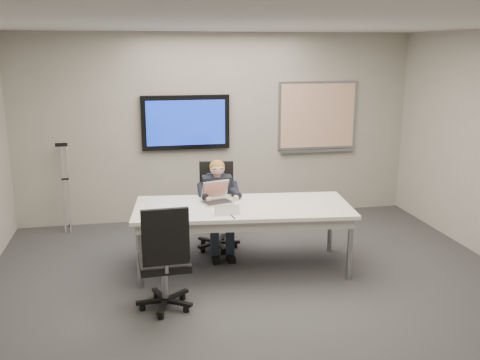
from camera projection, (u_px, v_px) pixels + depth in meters
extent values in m
cube|color=#333335|center=(266.00, 303.00, 5.54)|extent=(6.00, 6.00, 0.02)
cube|color=silver|center=(269.00, 22.00, 4.86)|extent=(6.00, 6.00, 0.02)
cube|color=#9E998F|center=(219.00, 128.00, 8.05)|extent=(6.00, 0.02, 2.80)
cube|color=#9E998F|center=(435.00, 323.00, 2.35)|extent=(6.00, 0.02, 2.80)
cube|color=silver|center=(243.00, 207.00, 6.26)|extent=(2.61, 1.31, 0.04)
cube|color=#BABBB6|center=(243.00, 214.00, 6.28)|extent=(2.50, 1.20, 0.10)
cylinder|color=#94979C|center=(139.00, 256.00, 5.82)|extent=(0.06, 0.06, 0.73)
cylinder|color=#94979C|center=(350.00, 249.00, 6.03)|extent=(0.06, 0.06, 0.73)
cylinder|color=#94979C|center=(146.00, 229.00, 6.67)|extent=(0.06, 0.06, 0.73)
cylinder|color=#94979C|center=(330.00, 224.00, 6.88)|extent=(0.06, 0.06, 0.73)
cube|color=black|center=(186.00, 122.00, 7.89)|extent=(1.30, 0.08, 0.80)
cube|color=navy|center=(186.00, 123.00, 7.84)|extent=(1.16, 0.01, 0.66)
cube|color=#94979C|center=(317.00, 115.00, 8.29)|extent=(1.25, 0.04, 1.05)
cube|color=white|center=(318.00, 116.00, 8.27)|extent=(1.18, 0.01, 0.98)
cube|color=#94979C|center=(317.00, 151.00, 8.39)|extent=(1.18, 0.05, 0.04)
cylinder|color=#94979C|center=(217.00, 227.00, 6.99)|extent=(0.06, 0.06, 0.38)
cube|color=black|center=(217.00, 213.00, 6.94)|extent=(0.56, 0.56, 0.07)
cube|color=black|center=(216.00, 182.00, 7.08)|extent=(0.45, 0.12, 0.55)
cylinder|color=#94979C|center=(165.00, 280.00, 5.38)|extent=(0.06, 0.06, 0.38)
cube|color=black|center=(164.00, 262.00, 5.33)|extent=(0.51, 0.51, 0.07)
cube|color=black|center=(165.00, 237.00, 5.02)|extent=(0.45, 0.07, 0.55)
cube|color=black|center=(217.00, 195.00, 6.85)|extent=(0.38, 0.23, 0.51)
cube|color=#392617|center=(219.00, 196.00, 6.74)|extent=(0.19, 0.03, 0.25)
sphere|color=#ECA890|center=(217.00, 168.00, 6.74)|extent=(0.18, 0.18, 0.18)
ellipsoid|color=brown|center=(217.00, 166.00, 6.74)|extent=(0.19, 0.19, 0.16)
cube|color=#B2B2B5|center=(217.00, 203.00, 6.35)|extent=(0.40, 0.33, 0.02)
cube|color=black|center=(217.00, 202.00, 6.33)|extent=(0.33, 0.25, 0.00)
cube|color=#B2B2B5|center=(215.00, 189.00, 6.47)|extent=(0.35, 0.18, 0.23)
cube|color=red|center=(215.00, 189.00, 6.46)|extent=(0.31, 0.15, 0.19)
cylinder|color=black|center=(233.00, 217.00, 5.83)|extent=(0.03, 0.15, 0.01)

